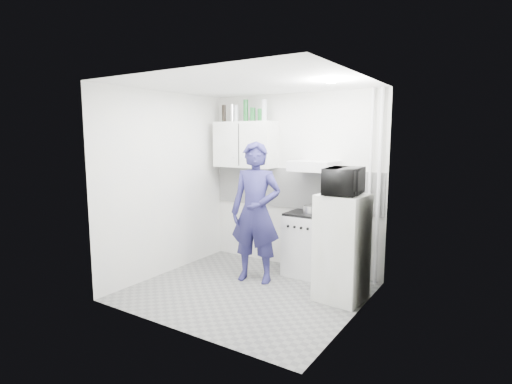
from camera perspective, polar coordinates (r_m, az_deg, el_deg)
The scene contains 24 objects.
floor at distance 5.29m, azimuth -1.31°, elevation -13.97°, with size 2.80×2.80×0.00m, color slate.
ceiling at distance 4.95m, azimuth -1.41°, elevation 15.22°, with size 2.80×2.80×0.00m, color white.
wall_back at distance 6.02m, azimuth 5.33°, elevation 1.48°, with size 2.80×2.80×0.00m, color silver.
wall_left at distance 5.85m, azimuth -12.79°, elevation 1.13°, with size 2.60×2.60×0.00m, color silver.
wall_right at distance 4.33m, azimuth 14.16°, elevation -1.24°, with size 2.60×2.60×0.00m, color silver.
person at distance 5.41m, azimuth -0.05°, elevation -2.92°, with size 0.70×0.46×1.91m, color #222051.
stove at distance 5.81m, azimuth 7.21°, elevation -7.47°, with size 0.55×0.55×0.87m, color silver.
fridge at distance 4.96m, azimuth 12.17°, elevation -7.76°, with size 0.54×0.54×1.29m, color white.
stove_top at distance 5.70m, azimuth 7.28°, elevation -3.07°, with size 0.52×0.52×0.03m, color black.
saucepan at distance 5.63m, azimuth 7.78°, elevation -2.48°, with size 0.20×0.20×0.11m, color silver.
microwave at distance 4.81m, azimuth 12.45°, elevation 1.53°, with size 0.39×0.57×0.32m, color black.
bottle_a at distance 6.47m, azimuth -4.61°, elevation 11.12°, with size 0.06×0.06×0.27m, color black.
bottle_b at distance 6.37m, azimuth -3.44°, elevation 11.20°, with size 0.07×0.07×0.27m, color silver.
bottle_c at distance 6.32m, azimuth -2.84°, elevation 11.14°, with size 0.06×0.06×0.26m, color #B2B7BC.
bottle_d at distance 6.22m, azimuth -1.47°, elevation 11.54°, with size 0.07×0.07×0.33m, color #144C1E.
canister_a at distance 6.15m, azimuth -0.46°, elevation 11.01°, with size 0.08×0.08×0.21m, color #144C1E.
canister_b at distance 6.07m, azimuth 0.68°, elevation 10.94°, with size 0.10×0.10×0.18m, color #144C1E.
bottle_e at distance 6.04m, azimuth 1.20°, elevation 11.60°, with size 0.08×0.08×0.32m, color #B2B7BC.
upper_cabinet at distance 6.22m, azimuth -1.54°, elevation 6.80°, with size 1.00×0.35×0.70m, color white.
range_hood at distance 5.57m, azimuth 8.29°, elevation 3.71°, with size 0.60×0.50×0.14m, color silver.
backsplash at distance 6.02m, azimuth 5.25°, elevation 0.52°, with size 2.74×0.03×0.60m, color white.
pipe_a at distance 5.47m, azimuth 17.11°, elevation 0.52°, with size 0.05×0.05×2.60m, color silver.
pipe_b at distance 5.50m, azimuth 15.91°, elevation 0.61°, with size 0.04×0.04×2.60m, color silver.
ceiling_spot_fixture at distance 4.65m, azimuth 10.69°, elevation 15.19°, with size 0.10×0.10×0.02m, color white.
Camera 1 is at (2.75, -4.06, 1.97)m, focal length 28.00 mm.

